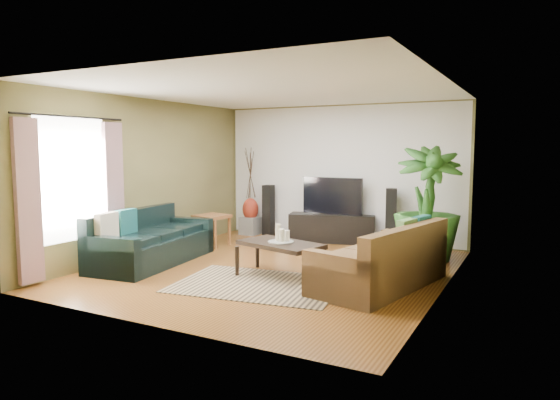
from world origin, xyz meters
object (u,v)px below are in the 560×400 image
Objects in this scene: speaker_left at (268,211)px; vase at (250,209)px; side_table at (212,230)px; sofa_left at (153,237)px; potted_plant at (427,203)px; sofa_right at (380,255)px; speaker_right at (391,218)px; television at (332,196)px; pedestal at (251,226)px; coffee_table at (281,259)px; tv_stand at (332,228)px.

speaker_left is 2.25× the size of vase.
sofa_left is at bearing -89.96° from side_table.
sofa_right is at bearing -96.99° from potted_plant.
vase is at bearing 164.18° from speaker_right.
speaker_left reaches higher than side_table.
television reaches higher than speaker_right.
potted_plant reaches higher than pedestal.
speaker_right is (1.18, -0.02, -0.36)m from television.
side_table is at bearing -171.02° from potted_plant.
sofa_left is at bearing -149.99° from potted_plant.
television is (-0.33, 2.81, 0.67)m from coffee_table.
speaker_left is 1.50m from side_table.
potted_plant is at bearing -59.26° from speaker_right.
television reaches higher than sofa_right.
side_table is at bearing 163.02° from coffee_table.
vase is (-3.64, 2.67, 0.12)m from sofa_right.
speaker_left is (-3.19, 2.67, 0.11)m from sofa_right.
vase is at bearing -179.47° from speaker_left.
speaker_right is 1.18m from potted_plant.
television is (-1.75, 2.67, 0.49)m from sofa_right.
sofa_right is at bearing 21.02° from coffee_table.
potted_plant is at bearing -11.60° from vase.
tv_stand is 1.46m from speaker_left.
vase is 1.43m from side_table.
potted_plant reaches higher than vase.
side_table is at bearing -7.02° from sofa_left.
speaker_right is at bearing 24.32° from side_table.
television reaches higher than pedestal.
vase is (-3.06, 0.02, -0.01)m from speaker_right.
sofa_left is at bearing -71.66° from sofa_right.
sofa_left is 1.37× the size of tv_stand.
speaker_right reaches higher than speaker_left.
coffee_table is 3.24× the size of pedestal.
vase is (-1.88, 0.00, -0.37)m from television.
tv_stand is 0.88× the size of potted_plant.
side_table is at bearing -171.14° from speaker_right.
tv_stand is (-1.75, 2.67, -0.15)m from sofa_right.
speaker_left is (-1.44, 0.00, -0.38)m from television.
speaker_right is (2.62, -0.02, 0.02)m from speaker_left.
potted_plant is 3.97m from vase.
tv_stand is 2.35m from side_table.
coffee_table is at bearing -51.78° from vase.
tv_stand is (-0.33, 2.81, 0.03)m from coffee_table.
side_table reaches higher than coffee_table.
coffee_table is 3.57m from pedestal.
tv_stand is at bearing 112.03° from coffee_table.
television is 2.14m from potted_plant.
potted_plant reaches higher than sofa_right.
vase reaches higher than pedestal.
potted_plant reaches higher than speaker_left.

